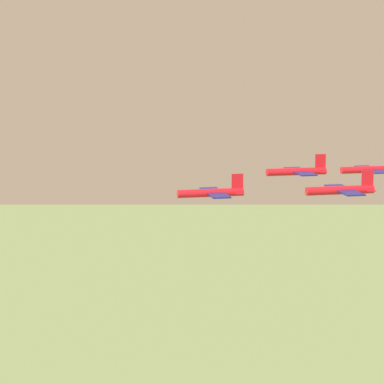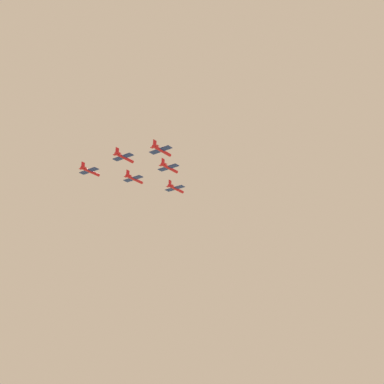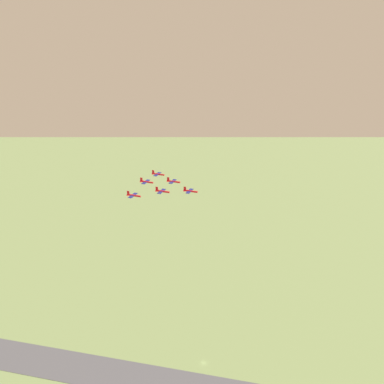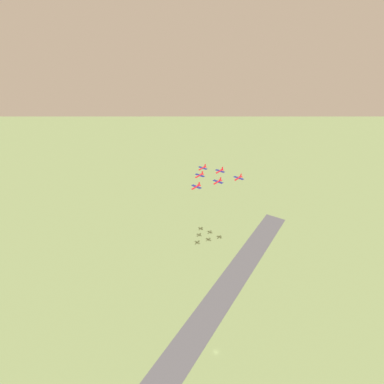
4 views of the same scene
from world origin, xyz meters
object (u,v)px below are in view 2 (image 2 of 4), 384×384
at_px(jet_1, 134,179).
at_px(jet_2, 169,168).
at_px(jet_0, 175,188).
at_px(jet_3, 89,171).
at_px(jet_5, 161,150).
at_px(jet_4, 124,157).

relative_size(jet_1, jet_2, 1.00).
height_order(jet_0, jet_2, jet_2).
xyz_separation_m(jet_3, jet_5, (16.53, -29.30, -1.68)).
height_order(jet_2, jet_4, jet_4).
distance_m(jet_2, jet_5, 16.64).
height_order(jet_0, jet_4, jet_4).
bearing_deg(jet_4, jet_2, 59.53).
distance_m(jet_1, jet_3, 16.59).
xyz_separation_m(jet_2, jet_3, (-24.85, 14.95, 0.35)).
height_order(jet_4, jet_5, jet_4).
bearing_deg(jet_0, jet_4, -90.00).
xyz_separation_m(jet_4, jet_5, (8.27, -14.65, -2.35)).
bearing_deg(jet_5, jet_2, 120.47).
bearing_deg(jet_5, jet_0, 120.47).
distance_m(jet_1, jet_4, 16.61).
distance_m(jet_0, jet_1, 16.63).
xyz_separation_m(jet_1, jet_3, (-16.58, 0.30, 0.25)).
bearing_deg(jet_2, jet_0, 120.47).
relative_size(jet_1, jet_4, 1.00).
xyz_separation_m(jet_1, jet_5, (-0.05, -29.00, -1.43)).
height_order(jet_1, jet_4, jet_4).
distance_m(jet_1, jet_2, 16.82).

